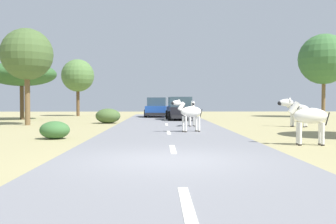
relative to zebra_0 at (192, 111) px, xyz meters
name	(u,v)px	position (x,y,z in m)	size (l,w,h in m)	color
ground_plane	(168,162)	(-1.60, -12.41, -0.91)	(90.00, 90.00, 0.00)	#998E60
road	(175,161)	(-1.42, -12.41, -0.89)	(6.00, 64.00, 0.05)	slate
lane_markings	(177,167)	(-1.42, -13.41, -0.86)	(0.16, 56.00, 0.01)	silver
zebra_0	(192,111)	(0.00, 0.00, 0.00)	(0.40, 1.54, 1.45)	silver
zebra_1	(307,116)	(3.08, -9.02, 0.04)	(1.70, 0.55, 1.60)	silver
zebra_3	(189,112)	(-0.45, -4.00, 0.04)	(1.51, 0.89, 1.51)	silver
zebra_4	(297,110)	(5.97, 0.03, 0.07)	(1.45, 1.33, 1.65)	silver
car_0	(157,108)	(-2.11, 13.11, -0.07)	(2.19, 4.42, 1.74)	#1E479E
car_1	(180,109)	(-0.29, 7.73, -0.07)	(2.19, 4.42, 1.74)	black
tree_0	(78,76)	(-9.90, 16.35, 3.05)	(3.18, 3.18, 5.57)	brown
tree_1	(324,59)	(13.06, 13.13, 4.35)	(4.56, 4.56, 7.56)	brown
tree_2	(27,55)	(-9.88, 1.93, 3.37)	(3.12, 3.12, 5.87)	brown
tree_5	(22,74)	(-12.77, 9.07, 2.68)	(5.37, 5.37, 4.54)	#4C3823
bush_2	(55,130)	(-5.86, -6.72, -0.57)	(1.15, 1.03, 0.69)	#386633
bush_3	(108,116)	(-5.25, 3.79, -0.43)	(1.63, 1.47, 0.98)	#425B2D
rock_2	(319,119)	(9.46, 5.45, -0.72)	(0.49, 0.43, 0.39)	gray
rock_3	(301,118)	(8.31, 5.85, -0.69)	(0.66, 0.65, 0.45)	gray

